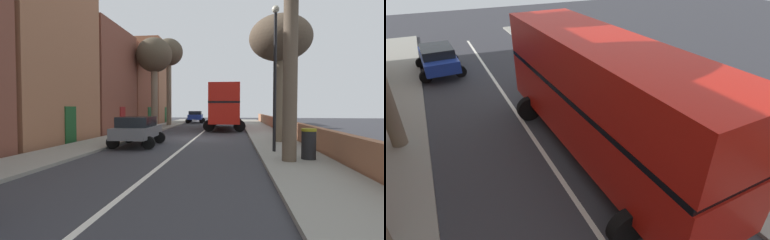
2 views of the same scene
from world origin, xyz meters
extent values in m
cube|color=red|center=(1.70, 9.26, 1.55)|extent=(2.65, 10.22, 1.70)
cube|color=black|center=(1.70, 9.26, 2.48)|extent=(2.68, 10.12, 0.16)
cube|color=red|center=(1.70, 9.26, 3.31)|extent=(2.65, 10.22, 1.50)
cube|color=black|center=(1.62, 14.33, 1.64)|extent=(2.20, 0.09, 1.19)
cylinder|color=black|center=(0.37, 12.70, 0.50)|extent=(1.00, 0.32, 1.00)
cylinder|color=black|center=(2.93, 12.74, 0.50)|extent=(1.00, 0.32, 1.00)
cylinder|color=black|center=(0.47, 5.78, 0.50)|extent=(1.00, 0.32, 1.00)
cylinder|color=black|center=(3.03, 5.82, 0.50)|extent=(1.00, 0.32, 1.00)
cube|color=#1E389E|center=(-2.50, 20.39, 0.80)|extent=(1.95, 4.29, 0.64)
cube|color=black|center=(-2.49, 20.17, 1.35)|extent=(1.73, 2.39, 0.46)
cylinder|color=black|center=(-3.46, 21.65, 0.32)|extent=(0.65, 0.25, 0.64)
cylinder|color=black|center=(-1.66, 21.73, 0.32)|extent=(0.65, 0.25, 0.64)
cylinder|color=black|center=(-3.34, 19.04, 0.32)|extent=(0.65, 0.25, 0.64)
cylinder|color=black|center=(-1.54, 19.12, 0.32)|extent=(0.65, 0.25, 0.64)
camera|label=1|loc=(2.53, -19.76, 2.04)|focal=28.32mm
camera|label=2|loc=(-2.74, 1.95, 6.26)|focal=27.78mm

